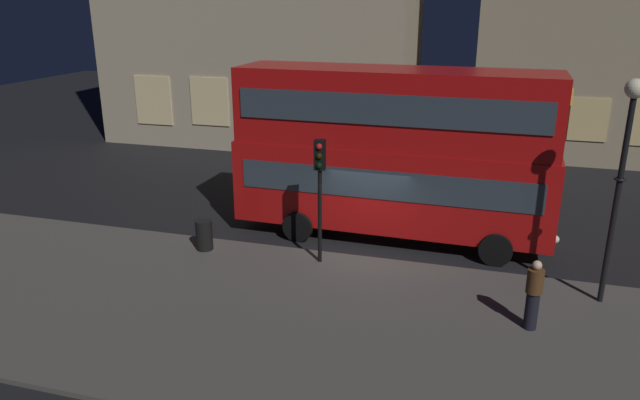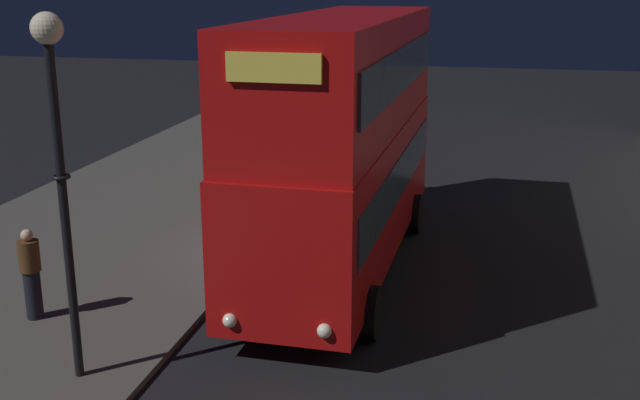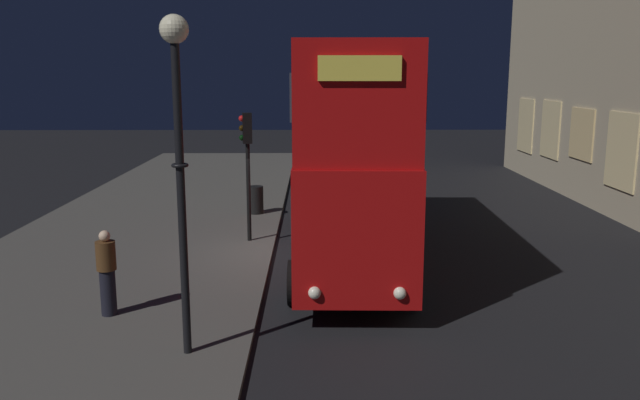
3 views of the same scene
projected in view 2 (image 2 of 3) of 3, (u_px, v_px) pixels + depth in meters
The scene contains 7 objects.
ground_plane at pixel (278, 253), 18.19m from camera, with size 80.00×80.00×0.00m, color black.
sidewalk_slab at pixel (105, 237), 19.12m from camera, with size 44.00×8.07×0.12m, color #4C4944.
double_decker_bus at pixel (344, 133), 16.55m from camera, with size 10.21×2.94×5.48m.
traffic_light_near_kerb at pixel (243, 126), 18.70m from camera, with size 0.36×0.38×3.67m.
street_lamp at pixel (56, 129), 11.28m from camera, with size 0.46×0.46×5.65m.
pedestrian at pixel (31, 273), 14.22m from camera, with size 0.38×0.38×1.73m.
litter_bin at pixel (280, 176), 22.77m from camera, with size 0.52×0.52×0.95m, color black.
Camera 2 is at (16.50, 4.73, 6.25)m, focal length 43.60 mm.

